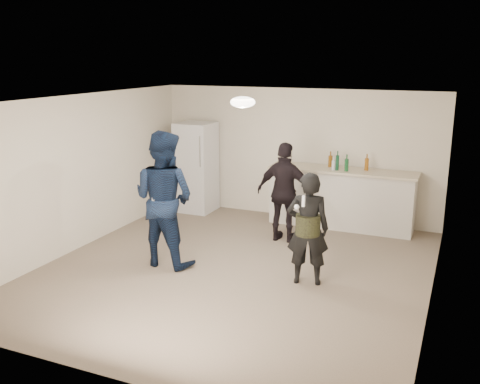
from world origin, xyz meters
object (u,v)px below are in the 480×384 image
at_px(counter, 341,199).
at_px(spectator, 285,193).
at_px(fridge, 196,167).
at_px(shaker, 286,160).
at_px(woman, 308,229).
at_px(man, 164,199).

bearing_deg(counter, spectator, -121.92).
xyz_separation_m(fridge, shaker, (1.86, 0.12, 0.28)).
bearing_deg(fridge, spectator, -25.40).
xyz_separation_m(counter, fridge, (-2.96, -0.07, 0.38)).
bearing_deg(shaker, spectator, -71.82).
bearing_deg(woman, shaker, -80.68).
bearing_deg(man, shaker, -104.43).
xyz_separation_m(fridge, spectator, (2.25, -1.07, -0.05)).
bearing_deg(man, counter, -122.03).
relative_size(counter, spectator, 1.53).
distance_m(counter, woman, 2.71).
relative_size(counter, fridge, 1.44).
xyz_separation_m(fridge, woman, (3.10, -2.62, -0.11)).
distance_m(counter, fridge, 2.98).
distance_m(fridge, spectator, 2.49).
height_order(fridge, spectator, fridge).
relative_size(shaker, woman, 0.11).
relative_size(shaker, spectator, 0.10).
height_order(man, woman, man).
distance_m(fridge, woman, 4.06).
xyz_separation_m(counter, woman, (0.14, -2.69, 0.27)).
xyz_separation_m(shaker, man, (-0.95, -2.88, -0.15)).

